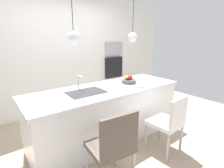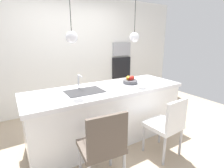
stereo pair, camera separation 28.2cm
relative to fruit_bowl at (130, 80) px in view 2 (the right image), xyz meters
The scene contains 12 objects.
floor 1.06m from the fruit_bowl, behind, with size 6.60×6.60×0.00m, color tan.
back_wall 1.73m from the fruit_bowl, 107.04° to the left, with size 6.00×0.10×2.60m, color silver.
kitchen_island 0.70m from the fruit_bowl, behind, with size 2.56×0.87×0.88m.
sink_basin 0.88m from the fruit_bowl, behind, with size 0.56×0.40×0.02m, color #2D2D30.
faucet 0.90m from the fruit_bowl, 168.47° to the left, with size 0.02×0.17×0.22m.
fruit_bowl is the anchor object (origin of this frame).
microwave 1.82m from the fruit_bowl, 60.97° to the left, with size 0.54×0.08×0.34m, color #9E9EA3.
oven 1.77m from the fruit_bowl, 60.97° to the left, with size 0.56×0.08×0.56m, color black.
chair_near 1.42m from the fruit_bowl, 139.11° to the right, with size 0.51×0.47×0.93m.
chair_middle 0.99m from the fruit_bowl, 90.60° to the right, with size 0.46×0.47×0.88m.
pendant_light_left 1.26m from the fruit_bowl, behind, with size 0.16×0.16×0.76m.
pendant_light_right 0.74m from the fruit_bowl, 44.72° to the right, with size 0.16×0.16×0.76m.
Camera 2 is at (-1.31, -2.33, 1.67)m, focal length 27.81 mm.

